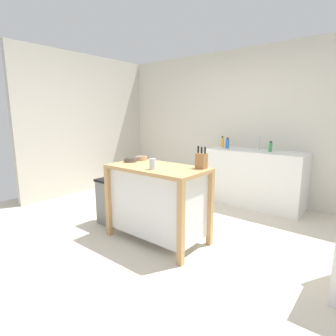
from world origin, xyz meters
TOP-DOWN VIEW (x-y plane):
  - ground_plane at (0.00, 0.00)m, footprint 6.24×6.24m
  - wall_back at (0.00, 2.24)m, footprint 5.24×0.10m
  - wall_left at (-2.62, 0.82)m, footprint 0.10×2.84m
  - kitchen_island at (-0.04, -0.08)m, footprint 1.16×0.62m
  - knife_block at (0.42, 0.13)m, footprint 0.11×0.09m
  - bowl_ceramic_small at (-0.50, -0.06)m, footprint 0.16×0.16m
  - bowl_ceramic_wide at (-0.48, 0.12)m, footprint 0.14×0.14m
  - drinking_cup at (0.03, -0.24)m, footprint 0.07×0.07m
  - trash_bin at (-0.86, -0.11)m, footprint 0.36×0.28m
  - sink_counter at (0.35, 1.89)m, footprint 1.56×0.60m
  - sink_faucet at (0.35, 2.03)m, footprint 0.02×0.02m
  - bottle_dish_soap at (-0.29, 1.96)m, footprint 0.05×0.05m
  - bottle_hand_soap at (0.58, 1.88)m, footprint 0.05×0.05m
  - bottle_spray_cleaner at (-0.14, 1.87)m, footprint 0.06×0.06m

SIDE VIEW (x-z plane):
  - ground_plane at x=0.00m, z-range 0.00..0.00m
  - trash_bin at x=-0.86m, z-range 0.00..0.63m
  - sink_counter at x=0.35m, z-range 0.00..0.92m
  - kitchen_island at x=-0.04m, z-range 0.05..0.96m
  - bowl_ceramic_wide at x=-0.48m, z-range 0.90..0.96m
  - bowl_ceramic_small at x=-0.50m, z-range 0.90..0.96m
  - drinking_cup at x=0.03m, z-range 0.90..1.02m
  - knife_block at x=0.42m, z-range 0.87..1.12m
  - bottle_hand_soap at x=0.58m, z-range 0.91..1.08m
  - bottle_spray_cleaner at x=-0.14m, z-range 0.91..1.09m
  - bottle_dish_soap at x=-0.29m, z-range 0.91..1.11m
  - sink_faucet at x=0.35m, z-range 0.92..1.14m
  - wall_back at x=0.00m, z-range 0.00..2.60m
  - wall_left at x=-2.62m, z-range 0.00..2.60m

